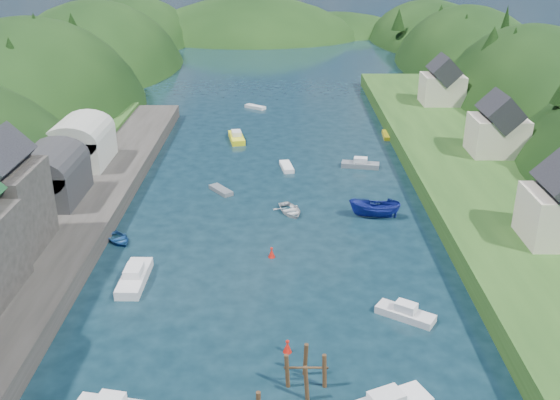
{
  "coord_description": "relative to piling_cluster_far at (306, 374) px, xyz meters",
  "views": [
    {
      "loc": [
        0.23,
        -32.19,
        29.77
      ],
      "look_at": [
        0.0,
        28.0,
        4.0
      ],
      "focal_mm": 40.0,
      "sensor_mm": 36.0,
      "label": 1
    }
  ],
  "objects": [
    {
      "name": "hill_trees",
      "position": [
        -1.63,
        61.29,
        9.9
      ],
      "size": [
        91.96,
        152.37,
        12.43
      ],
      "color": "black",
      "rests_on": "ground"
    },
    {
      "name": "right_bank_cottages",
      "position": [
        26.07,
        44.88,
        4.72
      ],
      "size": [
        9.0,
        59.24,
        8.41
      ],
      "color": "beige",
      "rests_on": "terrace_right"
    },
    {
      "name": "far_hills",
      "position": [
        -0.71,
        170.55,
        -11.92
      ],
      "size": [
        103.0,
        68.0,
        44.0
      ],
      "color": "black",
      "rests_on": "ground"
    },
    {
      "name": "piling_cluster_far",
      "position": [
        0.0,
        0.0,
        0.0
      ],
      "size": [
        3.16,
        2.95,
        3.38
      ],
      "color": "#382314",
      "rests_on": "ground"
    },
    {
      "name": "moored_boats",
      "position": [
        -2.93,
        15.91,
        -0.47
      ],
      "size": [
        37.05,
        101.94,
        2.36
      ],
      "color": "silver",
      "rests_on": "ground"
    },
    {
      "name": "channel_buoy_near",
      "position": [
        -1.28,
        4.02,
        -0.64
      ],
      "size": [
        0.7,
        0.7,
        1.1
      ],
      "color": "#AE160D",
      "rests_on": "ground"
    },
    {
      "name": "channel_buoy_far",
      "position": [
        -2.74,
        19.37,
        -0.64
      ],
      "size": [
        0.7,
        0.7,
        1.1
      ],
      "color": "#AE160D",
      "rests_on": "ground"
    },
    {
      "name": "boat_sheds",
      "position": [
        -27.93,
        35.55,
        4.15
      ],
      "size": [
        7.0,
        21.0,
        7.5
      ],
      "color": "#2D2D30",
      "rests_on": "quay_left"
    },
    {
      "name": "hillside_right",
      "position": [
        43.07,
        71.55,
        -8.54
      ],
      "size": [
        36.0,
        245.56,
        48.0
      ],
      "color": "black",
      "rests_on": "ground"
    },
    {
      "name": "terrace_right",
      "position": [
        23.07,
        36.55,
        0.08
      ],
      "size": [
        16.0,
        120.0,
        2.4
      ],
      "primitive_type": "cube",
      "color": "#234719",
      "rests_on": "ground"
    },
    {
      "name": "quay_left",
      "position": [
        -25.93,
        16.55,
        -0.12
      ],
      "size": [
        12.0,
        110.0,
        2.0
      ],
      "primitive_type": "cube",
      "color": "#2D2B28",
      "rests_on": "ground"
    },
    {
      "name": "ground",
      "position": [
        -1.93,
        46.55,
        -1.12
      ],
      "size": [
        600.0,
        600.0,
        0.0
      ],
      "primitive_type": "plane",
      "color": "black",
      "rests_on": "ground"
    },
    {
      "name": "hillside_left",
      "position": [
        -46.93,
        71.55,
        -9.15
      ],
      "size": [
        44.0,
        245.56,
        52.0
      ],
      "color": "black",
      "rests_on": "ground"
    }
  ]
}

